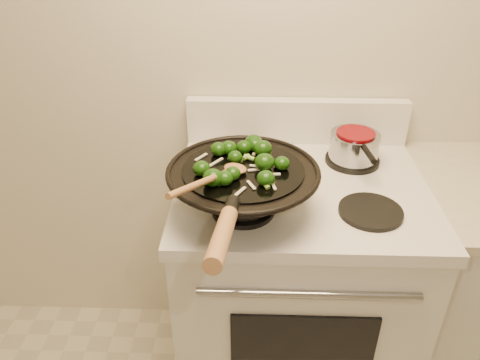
{
  "coord_description": "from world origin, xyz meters",
  "views": [
    {
      "loc": [
        -0.16,
        -0.07,
        1.69
      ],
      "look_at": [
        -0.2,
        1.0,
        1.03
      ],
      "focal_mm": 35.0,
      "sensor_mm": 36.0,
      "label": 1
    }
  ],
  "objects": [
    {
      "name": "stove",
      "position": [
        -0.01,
        1.17,
        0.47
      ],
      "size": [
        0.78,
        0.67,
        1.08
      ],
      "color": "white",
      "rests_on": "ground"
    },
    {
      "name": "wok",
      "position": [
        -0.19,
        1.01,
        1.0
      ],
      "size": [
        0.42,
        0.69,
        0.22
      ],
      "color": "black",
      "rests_on": "stove"
    },
    {
      "name": "stirfry",
      "position": [
        -0.19,
        1.04,
        1.08
      ],
      "size": [
        0.26,
        0.29,
        0.05
      ],
      "color": "#133809",
      "rests_on": "wok"
    },
    {
      "name": "wooden_spoon",
      "position": [
        -0.25,
        0.94,
        1.09
      ],
      "size": [
        0.19,
        0.27,
        0.08
      ],
      "color": "#9C6A3D",
      "rests_on": "wok"
    },
    {
      "name": "saucepan",
      "position": [
        0.17,
        1.32,
        0.98
      ],
      "size": [
        0.16,
        0.26,
        0.1
      ],
      "color": "#919399",
      "rests_on": "stove"
    }
  ]
}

